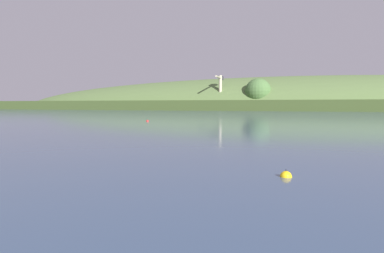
# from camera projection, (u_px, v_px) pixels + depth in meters

# --- Properties ---
(far_shoreline_hill) EXTENTS (547.60, 113.70, 43.81)m
(far_shoreline_hill) POSITION_uv_depth(u_px,v_px,m) (282.00, 109.00, 227.43)
(far_shoreline_hill) COLOR #3C4E24
(far_shoreline_hill) RESTS_ON ground
(dockside_crane) EXTENTS (4.44, 17.27, 20.75)m
(dockside_crane) POSITION_uv_depth(u_px,v_px,m) (220.00, 93.00, 204.99)
(dockside_crane) COLOR #4C4C51
(dockside_crane) RESTS_ON ground
(mooring_buoy_foreground) EXTENTS (0.53, 0.53, 0.61)m
(mooring_buoy_foreground) POSITION_uv_depth(u_px,v_px,m) (148.00, 121.00, 71.13)
(mooring_buoy_foreground) COLOR red
(mooring_buoy_foreground) RESTS_ON ground
(mooring_buoy_midchannel) EXTENTS (0.57, 0.57, 0.65)m
(mooring_buoy_midchannel) POSITION_uv_depth(u_px,v_px,m) (286.00, 177.00, 16.56)
(mooring_buoy_midchannel) COLOR yellow
(mooring_buoy_midchannel) RESTS_ON ground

